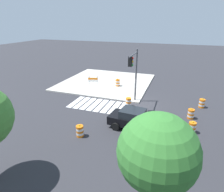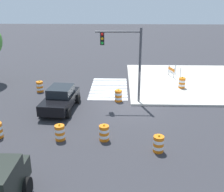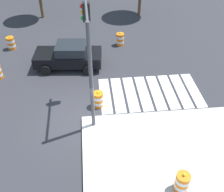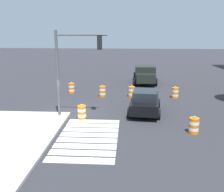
{
  "view_description": "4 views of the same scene",
  "coord_description": "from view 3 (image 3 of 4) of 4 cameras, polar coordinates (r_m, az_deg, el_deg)",
  "views": [
    {
      "loc": [
        -3.6,
        18.82,
        8.3
      ],
      "look_at": [
        2.04,
        2.9,
        1.69
      ],
      "focal_mm": 30.96,
      "sensor_mm": 36.0,
      "label": 1
    },
    {
      "loc": [
        -18.69,
        0.87,
        7.78
      ],
      "look_at": [
        -0.13,
        1.41,
        0.82
      ],
      "focal_mm": 43.46,
      "sensor_mm": 36.0,
      "label": 2
    },
    {
      "loc": [
        0.55,
        -10.23,
        9.97
      ],
      "look_at": [
        1.68,
        0.95,
        0.64
      ],
      "focal_mm": 43.33,
      "sensor_mm": 36.0,
      "label": 3
    },
    {
      "loc": [
        17.71,
        3.96,
        5.81
      ],
      "look_at": [
        -0.44,
        2.83,
        1.23
      ],
      "focal_mm": 43.94,
      "sensor_mm": 36.0,
      "label": 4
    }
  ],
  "objects": [
    {
      "name": "crosswalk_stripes",
      "position": [
        16.0,
        7.99,
        0.74
      ],
      "size": [
        5.85,
        3.2,
        0.02
      ],
      "color": "silver",
      "rests_on": "ground"
    },
    {
      "name": "traffic_barrel_crosswalk_end",
      "position": [
        21.19,
        -20.54,
        10.43
      ],
      "size": [
        0.56,
        0.56,
        1.02
      ],
      "color": "orange",
      "rests_on": "ground"
    },
    {
      "name": "ground_plane",
      "position": [
        14.3,
        -6.36,
        -4.82
      ],
      "size": [
        120.0,
        120.0,
        0.0
      ],
      "primitive_type": "plane",
      "color": "#2D2D33"
    },
    {
      "name": "traffic_barrel_on_sidewalk",
      "position": [
        11.45,
        14.56,
        -17.2
      ],
      "size": [
        0.56,
        0.56,
        1.02
      ],
      "color": "orange",
      "rests_on": "sidewalk_corner"
    },
    {
      "name": "sports_car",
      "position": [
        17.9,
        -9.06,
        8.41
      ],
      "size": [
        4.45,
        2.45,
        1.63
      ],
      "color": "black",
      "rests_on": "ground"
    },
    {
      "name": "traffic_barrel_median_near",
      "position": [
        20.4,
        1.73,
        11.88
      ],
      "size": [
        0.56,
        0.56,
        1.02
      ],
      "color": "orange",
      "rests_on": "ground"
    },
    {
      "name": "traffic_light_pole",
      "position": [
        12.36,
        -4.98,
        10.18
      ],
      "size": [
        0.47,
        3.29,
        5.5
      ],
      "color": "#4C4C51",
      "rests_on": "sidewalk_corner"
    },
    {
      "name": "traffic_barrel_lane_center",
      "position": [
        14.69,
        -2.92,
        -0.74
      ],
      "size": [
        0.56,
        0.56,
        1.02
      ],
      "color": "orange",
      "rests_on": "ground"
    }
  ]
}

